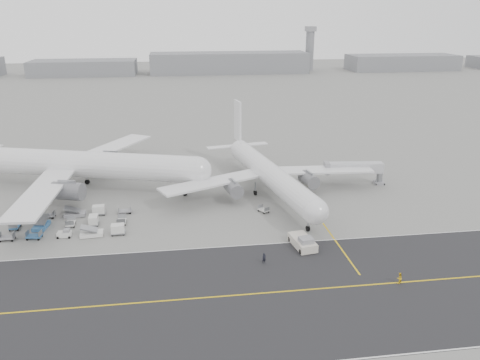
{
  "coord_description": "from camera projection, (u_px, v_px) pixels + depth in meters",
  "views": [
    {
      "loc": [
        1.47,
        -78.38,
        40.45
      ],
      "look_at": [
        13.86,
        12.0,
        7.74
      ],
      "focal_mm": 35.0,
      "sensor_mm": 36.0,
      "label": 1
    }
  ],
  "objects": [
    {
      "name": "control_tower",
      "position": [
        310.0,
        48.0,
        341.0
      ],
      "size": [
        7.0,
        7.0,
        31.25
      ],
      "color": "gray",
      "rests_on": "ground"
    },
    {
      "name": "ground_crew_b",
      "position": [
        399.0,
        278.0,
        73.79
      ],
      "size": [
        1.1,
        0.97,
        1.89
      ],
      "primitive_type": "imported",
      "rotation": [
        0.0,
        0.0,
        3.46
      ],
      "color": "yellow",
      "rests_on": "ground"
    },
    {
      "name": "taxiway",
      "position": [
        209.0,
        297.0,
        70.43
      ],
      "size": [
        220.0,
        59.0,
        0.03
      ],
      "color": "#262628",
      "rests_on": "ground"
    },
    {
      "name": "stray_dolly",
      "position": [
        264.0,
        212.0,
        100.62
      ],
      "size": [
        2.42,
        2.74,
        1.44
      ],
      "primitive_type": null,
      "rotation": [
        0.0,
        0.0,
        0.53
      ],
      "color": "silver",
      "rests_on": "ground"
    },
    {
      "name": "horizon_buildings",
      "position": [
        215.0,
        73.0,
        332.87
      ],
      "size": [
        520.0,
        28.0,
        28.0
      ],
      "primitive_type": null,
      "color": "gray",
      "rests_on": "ground"
    },
    {
      "name": "ground_crew_a",
      "position": [
        264.0,
        258.0,
        79.69
      ],
      "size": [
        0.83,
        0.68,
        1.95
      ],
      "primitive_type": "imported",
      "rotation": [
        0.0,
        0.0,
        0.35
      ],
      "color": "black",
      "rests_on": "ground"
    },
    {
      "name": "airliner_b",
      "position": [
        268.0,
        173.0,
        108.89
      ],
      "size": [
        51.47,
        52.49,
        18.27
      ],
      "rotation": [
        0.0,
        0.0,
        0.19
      ],
      "color": "white",
      "rests_on": "ground"
    },
    {
      "name": "pushback_tug",
      "position": [
        303.0,
        242.0,
        85.21
      ],
      "size": [
        4.19,
        8.91,
        2.51
      ],
      "rotation": [
        0.0,
        0.0,
        0.16
      ],
      "color": "beige",
      "rests_on": "ground"
    },
    {
      "name": "airliner_a",
      "position": [
        79.0,
        164.0,
        111.21
      ],
      "size": [
        63.16,
        61.87,
        22.41
      ],
      "rotation": [
        0.0,
        0.0,
        1.28
      ],
      "color": "white",
      "rests_on": "ground"
    },
    {
      "name": "jet_bridge",
      "position": [
        354.0,
        169.0,
        115.63
      ],
      "size": [
        15.42,
        4.34,
        5.77
      ],
      "rotation": [
        0.0,
        0.0,
        -0.11
      ],
      "color": "gray",
      "rests_on": "ground"
    },
    {
      "name": "gse_cluster",
      "position": [
        69.0,
        226.0,
        93.92
      ],
      "size": [
        28.87,
        18.16,
        2.13
      ],
      "primitive_type": null,
      "rotation": [
        0.0,
        0.0,
        -0.02
      ],
      "color": "#9A9A9F",
      "rests_on": "ground"
    },
    {
      "name": "ground",
      "position": [
        175.0,
        244.0,
        86.56
      ],
      "size": [
        700.0,
        700.0,
        0.0
      ],
      "primitive_type": "plane",
      "color": "gray",
      "rests_on": "ground"
    }
  ]
}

